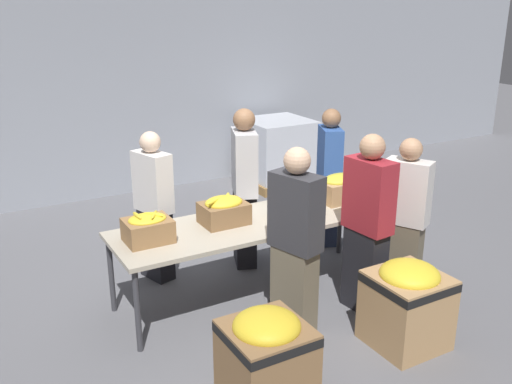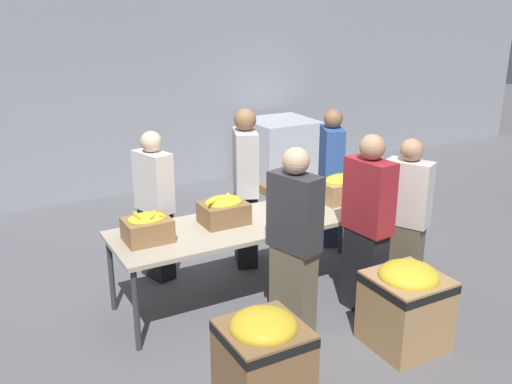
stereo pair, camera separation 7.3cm
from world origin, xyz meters
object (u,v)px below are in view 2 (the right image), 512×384
Objects in this scene: banana_box_3 at (342,187)px; pallet_stack_0 at (281,153)px; banana_box_1 at (224,210)px; volunteer_2 at (294,244)px; donation_bin_0 at (263,353)px; banana_box_0 at (147,227)px; volunteer_3 at (405,220)px; banana_box_2 at (294,205)px; volunteer_5 at (367,226)px; donation_bin_1 at (406,303)px; volunteer_0 at (155,207)px; volunteer_1 at (331,178)px; sorting_table at (256,225)px; volunteer_4 at (246,189)px.

banana_box_3 is 0.44× the size of pallet_stack_0.
volunteer_2 is (0.26, -0.81, -0.09)m from banana_box_1.
banana_box_1 is 0.63× the size of donation_bin_0.
volunteer_3 is at bearing -17.22° from banana_box_0.
banana_box_2 is 0.77m from volunteer_2.
banana_box_2 is at bearing 50.31° from donation_bin_0.
volunteer_2 is 0.77m from volunteer_5.
donation_bin_0 is at bearing -180.00° from donation_bin_1.
banana_box_0 is 0.94× the size of banana_box_2.
banana_box_0 reaches higher than donation_bin_0.
volunteer_0 is at bearing 140.02° from banana_box_2.
volunteer_5 is (-0.31, -0.79, -0.09)m from banana_box_3.
volunteer_2 is at bearing -19.92° from volunteer_1.
volunteer_3 is at bearing -29.02° from sorting_table.
volunteer_4 reaches higher than donation_bin_1.
donation_bin_0 is (-0.69, -1.36, -0.37)m from sorting_table.
volunteer_1 is at bearing 15.61° from banana_box_0.
banana_box_3 is 0.78m from volunteer_3.
banana_box_0 is at bearing 140.97° from donation_bin_1.
volunteer_5 is 2.26× the size of donation_bin_1.
donation_bin_1 is at bearing 167.66° from volunteer_5.
volunteer_0 is at bearing 119.06° from banana_box_1.
donation_bin_0 is (-0.39, -1.44, -0.55)m from banana_box_1.
volunteer_2 is 0.96× the size of volunteer_4.
banana_box_1 is 0.28× the size of volunteer_0.
banana_box_0 is 1.46m from volunteer_4.
banana_box_0 is 1.43m from banana_box_2.
volunteer_5 is (-0.51, -0.05, 0.05)m from volunteer_3.
donation_bin_1 is (0.66, -1.36, -0.34)m from sorting_table.
volunteer_0 is 1.47× the size of pallet_stack_0.
volunteer_2 is (-1.08, -0.78, -0.10)m from banana_box_3.
pallet_stack_0 is at bearing 57.48° from donation_bin_0.
volunteer_5 is at bearing -61.19° from banana_box_2.
volunteer_0 is 1.69m from volunteer_2.
banana_box_0 is 2.26m from donation_bin_1.
banana_box_2 is at bearing -4.31° from banana_box_0.
sorting_table is 1.54m from volunteer_1.
volunteer_4 is at bearing -27.16° from volunteer_2.
pallet_stack_0 is (3.12, 2.94, -0.40)m from banana_box_0.
volunteer_2 is at bearing 9.96° from volunteer_4.
donation_bin_1 is at bearing -147.89° from volunteer_2.
pallet_stack_0 is (0.70, 2.26, -0.30)m from volunteer_1.
volunteer_3 reaches higher than donation_bin_0.
sorting_table is 0.73m from volunteer_4.
volunteer_4 is 1.62× the size of pallet_stack_0.
volunteer_4 is at bearing 101.34° from donation_bin_1.
volunteer_3 is 3.75m from pallet_stack_0.
banana_box_0 is at bearing -49.71° from volunteer_1.
sorting_table is at bearing 63.32° from donation_bin_0.
volunteer_0 is at bearing -68.74° from volunteer_1.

